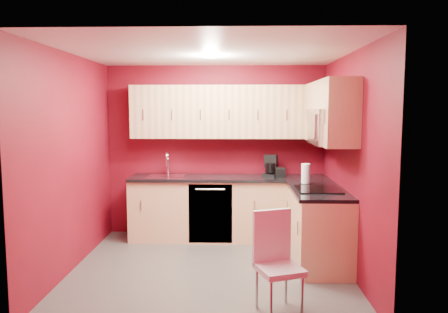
{
  "coord_description": "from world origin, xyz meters",
  "views": [
    {
      "loc": [
        0.31,
        -4.95,
        1.86
      ],
      "look_at": [
        0.15,
        0.55,
        1.27
      ],
      "focal_mm": 35.0,
      "sensor_mm": 36.0,
      "label": 1
    }
  ],
  "objects_px": {
    "sink": "(166,174)",
    "dining_chair": "(279,264)",
    "napkin_holder": "(280,173)",
    "paper_towel": "(306,174)",
    "coffee_maker": "(270,165)",
    "microwave": "(329,127)"
  },
  "relations": [
    {
      "from": "microwave",
      "to": "coffee_maker",
      "type": "height_order",
      "value": "microwave"
    },
    {
      "from": "coffee_maker",
      "to": "napkin_holder",
      "type": "height_order",
      "value": "coffee_maker"
    },
    {
      "from": "coffee_maker",
      "to": "dining_chair",
      "type": "height_order",
      "value": "coffee_maker"
    },
    {
      "from": "sink",
      "to": "dining_chair",
      "type": "distance_m",
      "value": 2.74
    },
    {
      "from": "sink",
      "to": "dining_chair",
      "type": "bearing_deg",
      "value": -58.68
    },
    {
      "from": "sink",
      "to": "dining_chair",
      "type": "height_order",
      "value": "sink"
    },
    {
      "from": "sink",
      "to": "coffee_maker",
      "type": "bearing_deg",
      "value": 2.75
    },
    {
      "from": "microwave",
      "to": "dining_chair",
      "type": "height_order",
      "value": "microwave"
    },
    {
      "from": "sink",
      "to": "paper_towel",
      "type": "xyz_separation_m",
      "value": [
        1.89,
        -0.6,
        0.1
      ]
    },
    {
      "from": "napkin_holder",
      "to": "paper_towel",
      "type": "distance_m",
      "value": 0.61
    },
    {
      "from": "paper_towel",
      "to": "dining_chair",
      "type": "relative_size",
      "value": 0.28
    },
    {
      "from": "paper_towel",
      "to": "dining_chair",
      "type": "bearing_deg",
      "value": -106.16
    },
    {
      "from": "sink",
      "to": "napkin_holder",
      "type": "distance_m",
      "value": 1.63
    },
    {
      "from": "sink",
      "to": "napkin_holder",
      "type": "height_order",
      "value": "sink"
    },
    {
      "from": "microwave",
      "to": "dining_chair",
      "type": "xyz_separation_m",
      "value": [
        -0.69,
        -1.3,
        -1.2
      ]
    },
    {
      "from": "microwave",
      "to": "paper_towel",
      "type": "height_order",
      "value": "microwave"
    },
    {
      "from": "microwave",
      "to": "sink",
      "type": "xyz_separation_m",
      "value": [
        -2.09,
        1.0,
        -0.72
      ]
    },
    {
      "from": "coffee_maker",
      "to": "paper_towel",
      "type": "distance_m",
      "value": 0.78
    },
    {
      "from": "microwave",
      "to": "napkin_holder",
      "type": "bearing_deg",
      "value": 116.45
    },
    {
      "from": "napkin_holder",
      "to": "coffee_maker",
      "type": "bearing_deg",
      "value": 136.75
    },
    {
      "from": "microwave",
      "to": "paper_towel",
      "type": "distance_m",
      "value": 0.77
    },
    {
      "from": "napkin_holder",
      "to": "paper_towel",
      "type": "relative_size",
      "value": 0.51
    }
  ]
}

